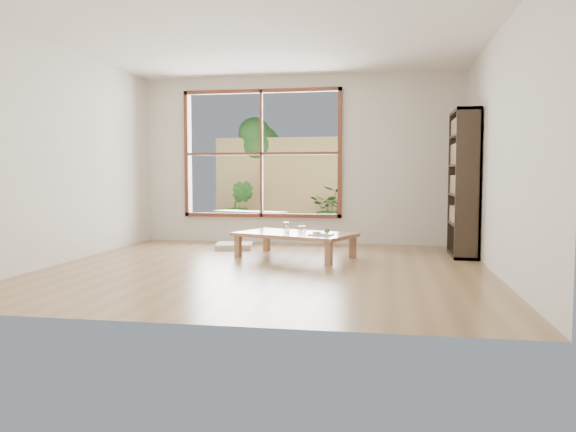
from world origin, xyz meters
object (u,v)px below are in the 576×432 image
object	(u,v)px
garden_bench	(250,215)
bookshelf	(464,184)
food_tray	(322,233)
low_table	(295,236)

from	to	relation	value
garden_bench	bookshelf	bearing A→B (deg)	-12.38
bookshelf	food_tray	xyz separation A→B (m)	(-1.77, -0.73, -0.61)
bookshelf	garden_bench	distance (m)	3.89
garden_bench	low_table	bearing A→B (deg)	-46.20
bookshelf	garden_bench	size ratio (longest dim) A/B	1.40
bookshelf	low_table	bearing A→B (deg)	-166.86
food_tray	garden_bench	bearing A→B (deg)	135.44
low_table	food_tray	bearing A→B (deg)	-10.15
bookshelf	food_tray	distance (m)	2.01
bookshelf	food_tray	size ratio (longest dim) A/B	5.89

